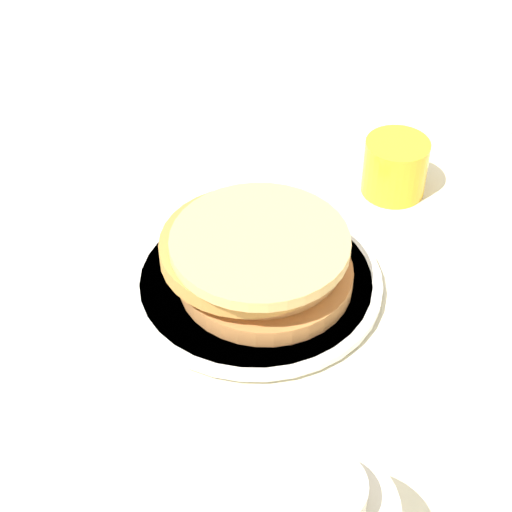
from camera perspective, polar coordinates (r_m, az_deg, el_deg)
ground_plane at (r=0.81m, az=2.07°, el=-1.58°), size 4.00×4.00×0.00m
plate at (r=0.79m, az=-0.00°, el=-1.76°), size 0.23×0.23×0.01m
pancake_stack at (r=0.77m, az=0.03°, el=0.04°), size 0.17×0.17×0.06m
juice_glass at (r=0.90m, az=9.26°, el=5.88°), size 0.07×0.07×0.06m
water_bottle_mid at (r=1.00m, az=16.54°, el=13.47°), size 0.07×0.07×0.22m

